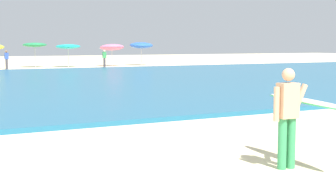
{
  "coord_description": "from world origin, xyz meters",
  "views": [
    {
      "loc": [
        -3.05,
        -6.17,
        2.14
      ],
      "look_at": [
        1.57,
        2.81,
        1.1
      ],
      "focal_mm": 52.9,
      "sensor_mm": 36.0,
      "label": 1
    }
  ],
  "objects_px": {
    "surfer_with_board": "(297,109)",
    "beach_umbrella_5": "(35,45)",
    "beach_umbrella_8": "(141,45)",
    "beachgoer_near_row_left": "(104,58)",
    "beach_umbrella_6": "(68,47)",
    "beachgoer_near_row_mid": "(7,59)",
    "beach_umbrella_7": "(112,47)"
  },
  "relations": [
    {
      "from": "beach_umbrella_7",
      "to": "beach_umbrella_5",
      "type": "bearing_deg",
      "value": 176.22
    },
    {
      "from": "beach_umbrella_5",
      "to": "beachgoer_near_row_mid",
      "type": "xyz_separation_m",
      "value": [
        -2.86,
        -2.31,
        -1.18
      ]
    },
    {
      "from": "beach_umbrella_8",
      "to": "beachgoer_near_row_mid",
      "type": "distance_m",
      "value": 13.34
    },
    {
      "from": "beach_umbrella_5",
      "to": "beachgoer_near_row_left",
      "type": "relative_size",
      "value": 1.42
    },
    {
      "from": "beach_umbrella_7",
      "to": "beach_umbrella_8",
      "type": "xyz_separation_m",
      "value": [
        3.09,
        0.02,
        0.18
      ]
    },
    {
      "from": "surfer_with_board",
      "to": "beach_umbrella_5",
      "type": "height_order",
      "value": "beach_umbrella_5"
    },
    {
      "from": "beach_umbrella_7",
      "to": "beach_umbrella_6",
      "type": "bearing_deg",
      "value": -179.71
    },
    {
      "from": "beach_umbrella_5",
      "to": "beachgoer_near_row_mid",
      "type": "distance_m",
      "value": 3.86
    },
    {
      "from": "beachgoer_near_row_mid",
      "to": "beach_umbrella_8",
      "type": "bearing_deg",
      "value": 8.03
    },
    {
      "from": "beach_umbrella_8",
      "to": "beachgoer_near_row_mid",
      "type": "xyz_separation_m",
      "value": [
        -13.16,
        -1.86,
        -1.12
      ]
    },
    {
      "from": "beach_umbrella_7",
      "to": "beach_umbrella_8",
      "type": "bearing_deg",
      "value": 0.32
    },
    {
      "from": "beach_umbrella_6",
      "to": "beach_umbrella_8",
      "type": "relative_size",
      "value": 0.98
    },
    {
      "from": "beachgoer_near_row_mid",
      "to": "surfer_with_board",
      "type": "bearing_deg",
      "value": -91.68
    },
    {
      "from": "surfer_with_board",
      "to": "beachgoer_near_row_left",
      "type": "height_order",
      "value": "surfer_with_board"
    },
    {
      "from": "surfer_with_board",
      "to": "beach_umbrella_5",
      "type": "xyz_separation_m",
      "value": [
        3.93,
        38.79,
        1.0
      ]
    },
    {
      "from": "beach_umbrella_7",
      "to": "beachgoer_near_row_left",
      "type": "bearing_deg",
      "value": -124.84
    },
    {
      "from": "beach_umbrella_6",
      "to": "beachgoer_near_row_mid",
      "type": "height_order",
      "value": "beach_umbrella_6"
    },
    {
      "from": "beachgoer_near_row_left",
      "to": "beachgoer_near_row_mid",
      "type": "bearing_deg",
      "value": 176.84
    },
    {
      "from": "surfer_with_board",
      "to": "beach_umbrella_5",
      "type": "relative_size",
      "value": 1.04
    },
    {
      "from": "beach_umbrella_6",
      "to": "beach_umbrella_5",
      "type": "bearing_deg",
      "value": 170.32
    },
    {
      "from": "surfer_with_board",
      "to": "beach_umbrella_8",
      "type": "bearing_deg",
      "value": 69.64
    },
    {
      "from": "beachgoer_near_row_mid",
      "to": "beachgoer_near_row_left",
      "type": "bearing_deg",
      "value": -3.16
    },
    {
      "from": "beachgoer_near_row_left",
      "to": "surfer_with_board",
      "type": "bearing_deg",
      "value": -104.82
    },
    {
      "from": "beach_umbrella_8",
      "to": "beach_umbrella_7",
      "type": "bearing_deg",
      "value": -179.68
    },
    {
      "from": "beachgoer_near_row_left",
      "to": "beach_umbrella_8",
      "type": "bearing_deg",
      "value": 26.3
    },
    {
      "from": "beach_umbrella_5",
      "to": "beach_umbrella_8",
      "type": "distance_m",
      "value": 10.31
    },
    {
      "from": "beach_umbrella_6",
      "to": "beach_umbrella_7",
      "type": "height_order",
      "value": "beach_umbrella_7"
    },
    {
      "from": "beach_umbrella_5",
      "to": "beach_umbrella_8",
      "type": "xyz_separation_m",
      "value": [
        10.3,
        -0.46,
        -0.06
      ]
    },
    {
      "from": "surfer_with_board",
      "to": "beachgoer_near_row_left",
      "type": "relative_size",
      "value": 1.48
    },
    {
      "from": "beach_umbrella_8",
      "to": "beach_umbrella_5",
      "type": "bearing_deg",
      "value": 177.45
    },
    {
      "from": "surfer_with_board",
      "to": "beach_umbrella_6",
      "type": "xyz_separation_m",
      "value": [
        6.85,
        38.29,
        0.85
      ]
    },
    {
      "from": "surfer_with_board",
      "to": "beach_umbrella_7",
      "type": "xyz_separation_m",
      "value": [
        11.13,
        38.32,
        0.77
      ]
    }
  ]
}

